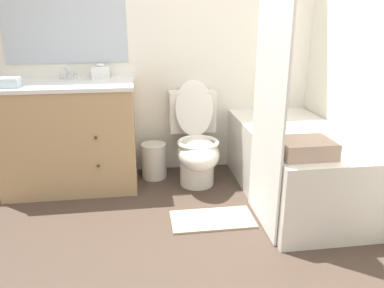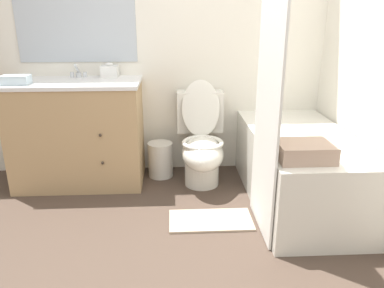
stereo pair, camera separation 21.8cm
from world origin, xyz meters
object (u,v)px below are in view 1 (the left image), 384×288
Objects in this scene: vanity_cabinet at (71,135)px; bath_towel_folded at (306,148)px; sink_faucet at (68,75)px; toilet at (196,143)px; bathtub at (294,164)px; bath_mat at (212,219)px; wastebasket at (154,161)px; tissue_box at (101,72)px; hand_towel_folded at (5,83)px.

bath_towel_folded is at bearing -31.02° from vanity_cabinet.
sink_faucet is 1.21m from toilet.
bath_mat is (-0.72, -0.29, -0.27)m from bathtub.
vanity_cabinet is 1.84m from bathtub.
toilet is 0.77m from bath_mat.
wastebasket is at bearing 114.41° from bath_mat.
tissue_box is (-1.51, 0.63, 0.66)m from bathtub.
toilet is at bearing 91.30° from bath_mat.
bathtub is (1.78, -0.45, -0.17)m from vanity_cabinet.
vanity_cabinet is 7.58× the size of sink_faucet.
bathtub is 1.76m from tissue_box.
vanity_cabinet is 1.82× the size of bath_mat.
tissue_box is at bearing -0.38° from sink_faucet.
sink_faucet is at bearing 171.74° from wastebasket.
tissue_box reaches higher than toilet.
tissue_box reaches higher than hand_towel_folded.
vanity_cabinet reaches higher than bath_towel_folded.
bathtub is at bearing -22.80° from tissue_box.
bathtub is 4.35× the size of bath_towel_folded.
vanity_cabinet is 0.51m from sink_faucet.
bath_towel_folded is (1.61, -1.15, -0.32)m from sink_faucet.
bath_mat is at bearing -35.10° from vanity_cabinet.
sink_faucet reaches higher than bath_mat.
wastebasket is at bearing 157.73° from toilet.
bathtub is at bearing -14.31° from vanity_cabinet.
sink_faucet reaches higher than bathtub.
tissue_box is at bearing 166.80° from wastebasket.
wastebasket is at bearing -13.20° from tissue_box.
toilet is 6.21× the size of tissue_box.
wastebasket is 1.35m from hand_towel_folded.
vanity_cabinet is at bearing 144.90° from bath_mat.
hand_towel_folded is at bearing 171.90° from bathtub.
hand_towel_folded is at bearing -153.99° from tissue_box.
toilet is at bearing 121.99° from bath_towel_folded.
bath_towel_folded is at bearing -48.65° from wastebasket.
bathtub is 10.37× the size of tissue_box.
toilet is at bearing 3.15° from hand_towel_folded.
bathtub is at bearing -19.69° from sink_faucet.
sink_faucet is 1.68m from bath_mat.
toilet is 0.44m from wastebasket.
vanity_cabinet is 0.59m from tissue_box.
toilet is at bearing -3.54° from vanity_cabinet.
sink_faucet is 0.42× the size of bath_towel_folded.
hand_towel_folded is 2.19m from bath_towel_folded.
bathtub reaches higher than wastebasket.
bath_mat is at bearing -88.70° from toilet.
hand_towel_folded reaches higher than bath_towel_folded.
vanity_cabinet is 7.63× the size of tissue_box.
wastebasket is 0.89m from tissue_box.
bath_towel_folded is at bearing -35.55° from sink_faucet.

